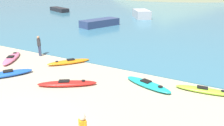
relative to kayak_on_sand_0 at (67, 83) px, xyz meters
The scene contains 11 objects.
bay_water 38.69m from the kayak_on_sand_0, 88.70° to the left, with size 160.00×70.00×0.06m, color teal.
kayak_on_sand_0 is the anchor object (origin of this frame).
kayak_on_sand_2 4.51m from the kayak_on_sand_0, 27.19° to the left, with size 3.02×1.56×0.32m.
kayak_on_sand_3 6.74m from the kayak_on_sand_0, 166.99° to the left, with size 2.40×3.01×0.32m.
kayak_on_sand_4 7.45m from the kayak_on_sand_0, 22.16° to the left, with size 3.04×0.90×0.29m.
kayak_on_sand_5 3.62m from the kayak_on_sand_0, 127.55° to the left, with size 2.38×2.69×0.33m.
kayak_on_sand_6 4.26m from the kayak_on_sand_0, 169.63° to the right, with size 2.44×3.01×0.37m.
person_near_waterline 6.29m from the kayak_on_sand_0, 148.97° to the left, with size 0.33×0.27×1.62m.
moored_boat_1 26.37m from the kayak_on_sand_0, 102.20° to the left, with size 4.29×4.89×1.28m.
moored_boat_2 35.30m from the kayak_on_sand_0, 131.89° to the left, with size 6.06×3.99×0.74m.
moored_boat_3 17.90m from the kayak_on_sand_0, 115.53° to the left, with size 3.64×5.71×0.92m.
Camera 1 is at (6.60, -4.16, 5.41)m, focal length 35.00 mm.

